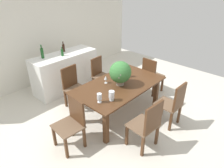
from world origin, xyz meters
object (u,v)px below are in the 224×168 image
(chair_far_right, at_px, (100,74))
(crystal_vase_left, at_px, (127,72))
(chair_head_end, at_px, (72,120))
(chair_far_left, at_px, (73,85))
(chair_near_left, at_px, (148,123))
(crystal_vase_right, at_px, (112,95))
(wine_bottle_amber, at_px, (42,53))
(wine_bottle_dark, at_px, (63,48))
(wine_glass, at_px, (106,78))
(dining_table, at_px, (119,88))
(chair_foot_end, at_px, (151,75))
(chair_near_right, at_px, (173,103))
(flower_centerpiece, at_px, (120,72))
(kitchen_counter, at_px, (65,72))
(crystal_vase_center_near, at_px, (99,97))
(wine_bottle_tall, at_px, (62,52))

(chair_far_right, bearing_deg, crystal_vase_left, -96.96)
(chair_head_end, relative_size, chair_far_left, 0.98)
(chair_near_left, xyz_separation_m, crystal_vase_right, (-0.12, 0.72, 0.32))
(chair_far_left, xyz_separation_m, crystal_vase_left, (0.82, -0.92, 0.32))
(chair_head_end, height_order, wine_bottle_amber, wine_bottle_amber)
(chair_far_right, distance_m, crystal_vase_right, 1.68)
(wine_bottle_dark, height_order, wine_bottle_amber, wine_bottle_amber)
(crystal_vase_left, bearing_deg, chair_near_left, -126.37)
(chair_far_left, height_order, wine_glass, chair_far_left)
(dining_table, xyz_separation_m, chair_far_right, (0.42, 1.02, -0.13))
(chair_foot_end, bearing_deg, wine_bottle_amber, 45.41)
(dining_table, distance_m, wine_bottle_amber, 2.07)
(chair_head_end, xyz_separation_m, wine_bottle_amber, (0.67, 1.94, 0.58))
(chair_near_right, bearing_deg, wine_bottle_dark, -81.45)
(chair_near_right, bearing_deg, chair_foot_end, -126.65)
(chair_near_right, height_order, chair_foot_end, same)
(chair_near_right, distance_m, crystal_vase_right, 1.27)
(flower_centerpiece, height_order, wine_glass, flower_centerpiece)
(flower_centerpiece, bearing_deg, wine_glass, 119.29)
(kitchen_counter, height_order, wine_bottle_dark, wine_bottle_dark)
(dining_table, relative_size, chair_head_end, 2.07)
(dining_table, height_order, chair_near_right, chair_near_right)
(flower_centerpiece, bearing_deg, crystal_vase_left, 17.34)
(chair_head_end, relative_size, crystal_vase_center_near, 5.22)
(kitchen_counter, height_order, wine_bottle_amber, wine_bottle_amber)
(chair_foot_end, bearing_deg, dining_table, 92.59)
(dining_table, relative_size, chair_near_right, 2.01)
(chair_near_right, xyz_separation_m, flower_centerpiece, (-0.43, 1.00, 0.49))
(dining_table, relative_size, wine_bottle_amber, 5.94)
(chair_far_left, relative_size, wine_bottle_dark, 3.60)
(wine_bottle_dark, bearing_deg, chair_far_left, -117.26)
(chair_far_left, distance_m, crystal_vase_center_near, 1.28)
(wine_bottle_dark, bearing_deg, chair_far_right, -68.45)
(flower_centerpiece, bearing_deg, chair_near_right, -66.63)
(crystal_vase_left, bearing_deg, dining_table, -165.45)
(crystal_vase_right, bearing_deg, chair_far_right, 53.21)
(dining_table, bearing_deg, chair_far_right, 67.29)
(chair_far_left, bearing_deg, crystal_vase_center_near, -108.33)
(crystal_vase_left, bearing_deg, crystal_vase_center_near, -165.89)
(crystal_vase_left, height_order, wine_glass, crystal_vase_left)
(chair_far_left, relative_size, flower_centerpiece, 1.88)
(chair_near_left, bearing_deg, chair_near_right, -176.31)
(wine_bottle_tall, distance_m, wine_bottle_amber, 0.47)
(chair_far_left, xyz_separation_m, wine_bottle_tall, (0.27, 0.70, 0.53))
(chair_near_left, xyz_separation_m, flower_centerpiece, (0.44, 1.00, 0.48))
(chair_near_left, relative_size, flower_centerpiece, 1.91)
(dining_table, xyz_separation_m, flower_centerpiece, (-0.00, -0.02, 0.38))
(chair_near_right, bearing_deg, wine_bottle_tall, -76.46)
(chair_near_left, bearing_deg, crystal_vase_left, -122.48)
(flower_centerpiece, relative_size, wine_bottle_tall, 2.24)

